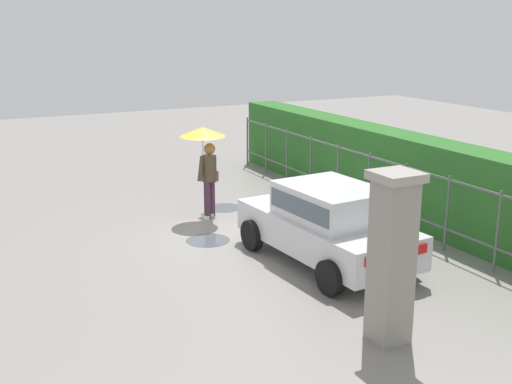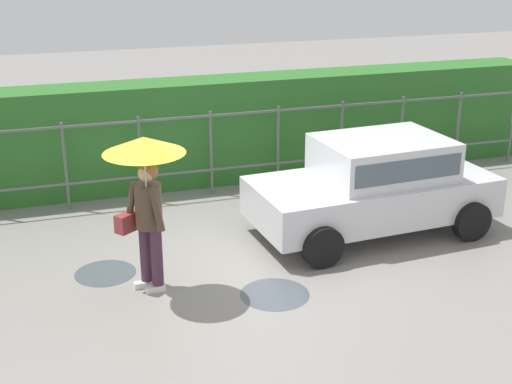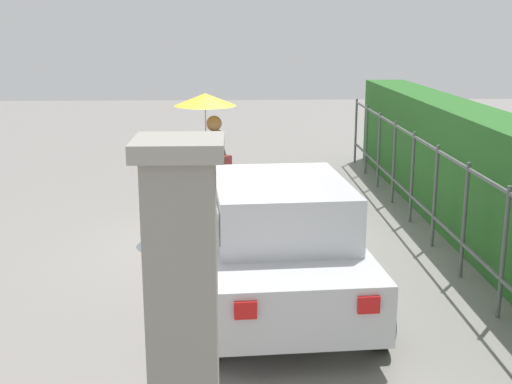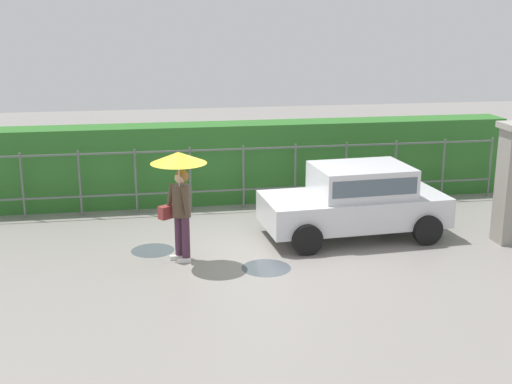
{
  "view_description": "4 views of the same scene",
  "coord_description": "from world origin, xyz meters",
  "views": [
    {
      "loc": [
        11.28,
        -5.72,
        4.29
      ],
      "look_at": [
        0.29,
        -0.1,
        1.0
      ],
      "focal_mm": 44.42,
      "sensor_mm": 36.0,
      "label": 1
    },
    {
      "loc": [
        -2.78,
        -8.63,
        4.37
      ],
      "look_at": [
        -0.03,
        -0.08,
        1.07
      ],
      "focal_mm": 49.61,
      "sensor_mm": 36.0,
      "label": 2
    },
    {
      "loc": [
        9.29,
        -0.08,
        3.13
      ],
      "look_at": [
        0.37,
        0.27,
        0.91
      ],
      "focal_mm": 46.84,
      "sensor_mm": 36.0,
      "label": 3
    },
    {
      "loc": [
        -2.16,
        -12.23,
        4.49
      ],
      "look_at": [
        -0.06,
        0.21,
        1.1
      ],
      "focal_mm": 47.25,
      "sensor_mm": 36.0,
      "label": 4
    }
  ],
  "objects": [
    {
      "name": "ground_plane",
      "position": [
        0.0,
        0.0,
        0.0
      ],
      "size": [
        40.0,
        40.0,
        0.0
      ],
      "primitive_type": "plane",
      "color": "gray"
    },
    {
      "name": "puddle_near",
      "position": [
        -0.08,
        -1.02,
        0.0
      ],
      "size": [
        0.9,
        0.9,
        0.0
      ],
      "primitive_type": "cylinder",
      "color": "#4C545B",
      "rests_on": "ground"
    },
    {
      "name": "hedge_row",
      "position": [
        0.09,
        3.61,
        0.95
      ],
      "size": [
        13.39,
        0.9,
        1.9
      ],
      "primitive_type": "cube",
      "color": "#2D6B28",
      "rests_on": "ground"
    },
    {
      "name": "fence_section",
      "position": [
        0.09,
        2.86,
        0.83
      ],
      "size": [
        12.44,
        0.05,
        1.5
      ],
      "color": "#59605B",
      "rests_on": "ground"
    },
    {
      "name": "puddle_far",
      "position": [
        -2.09,
        0.25,
        0.0
      ],
      "size": [
        0.83,
        0.83,
        0.0
      ],
      "primitive_type": "cylinder",
      "color": "#4C545B",
      "rests_on": "ground"
    },
    {
      "name": "pedestrian",
      "position": [
        -1.57,
        -0.42,
        1.56
      ],
      "size": [
        1.01,
        1.01,
        2.08
      ],
      "rotation": [
        0.0,
        0.0,
        -2.51
      ],
      "color": "#47283D",
      "rests_on": "ground"
    },
    {
      "name": "gate_pillar",
      "position": [
        4.95,
        -0.42,
        1.24
      ],
      "size": [
        0.6,
        0.6,
        2.42
      ],
      "color": "gray",
      "rests_on": "ground"
    },
    {
      "name": "car",
      "position": [
        2.06,
        0.47,
        0.8
      ],
      "size": [
        3.83,
        2.06,
        1.48
      ],
      "rotation": [
        0.0,
        0.0,
        3.21
      ],
      "color": "silver",
      "rests_on": "ground"
    }
  ]
}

